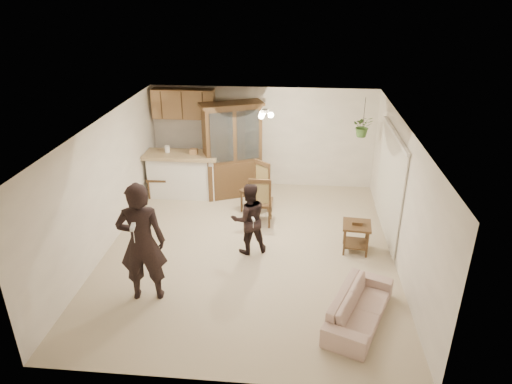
# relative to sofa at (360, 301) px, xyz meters

# --- Properties ---
(floor) EXTENTS (6.50, 6.50, 0.00)m
(floor) POSITION_rel_sofa_xyz_m (-1.89, 1.87, -0.37)
(floor) COLOR #BEB08F
(floor) RESTS_ON ground
(ceiling) EXTENTS (5.50, 6.50, 0.02)m
(ceiling) POSITION_rel_sofa_xyz_m (-1.89, 1.87, 2.13)
(ceiling) COLOR white
(ceiling) RESTS_ON wall_back
(wall_back) EXTENTS (5.50, 0.02, 2.50)m
(wall_back) POSITION_rel_sofa_xyz_m (-1.89, 5.12, 0.88)
(wall_back) COLOR beige
(wall_back) RESTS_ON ground
(wall_front) EXTENTS (5.50, 0.02, 2.50)m
(wall_front) POSITION_rel_sofa_xyz_m (-1.89, -1.38, 0.88)
(wall_front) COLOR beige
(wall_front) RESTS_ON ground
(wall_left) EXTENTS (0.02, 6.50, 2.50)m
(wall_left) POSITION_rel_sofa_xyz_m (-4.64, 1.87, 0.88)
(wall_left) COLOR beige
(wall_left) RESTS_ON ground
(wall_right) EXTENTS (0.02, 6.50, 2.50)m
(wall_right) POSITION_rel_sofa_xyz_m (0.86, 1.87, 0.88)
(wall_right) COLOR beige
(wall_right) RESTS_ON ground
(breakfast_bar) EXTENTS (1.60, 0.55, 1.00)m
(breakfast_bar) POSITION_rel_sofa_xyz_m (-3.74, 4.22, 0.13)
(breakfast_bar) COLOR white
(breakfast_bar) RESTS_ON floor
(bar_top) EXTENTS (1.75, 0.70, 0.08)m
(bar_top) POSITION_rel_sofa_xyz_m (-3.74, 4.22, 0.68)
(bar_top) COLOR #A18661
(bar_top) RESTS_ON breakfast_bar
(upper_cabinets) EXTENTS (1.50, 0.34, 0.70)m
(upper_cabinets) POSITION_rel_sofa_xyz_m (-3.79, 4.94, 1.73)
(upper_cabinets) COLOR brown
(upper_cabinets) RESTS_ON wall_back
(vertical_blinds) EXTENTS (0.06, 2.30, 2.10)m
(vertical_blinds) POSITION_rel_sofa_xyz_m (0.82, 2.77, 0.73)
(vertical_blinds) COLOR beige
(vertical_blinds) RESTS_ON wall_right
(ceiling_fixture) EXTENTS (0.36, 0.36, 0.20)m
(ceiling_fixture) POSITION_rel_sofa_xyz_m (-1.69, 3.07, 2.03)
(ceiling_fixture) COLOR #FFE9BF
(ceiling_fixture) RESTS_ON ceiling
(hanging_plant) EXTENTS (0.43, 0.37, 0.48)m
(hanging_plant) POSITION_rel_sofa_xyz_m (0.41, 4.27, 1.48)
(hanging_plant) COLOR #356227
(hanging_plant) RESTS_ON ceiling
(plant_cord) EXTENTS (0.01, 0.01, 0.65)m
(plant_cord) POSITION_rel_sofa_xyz_m (0.41, 4.27, 1.81)
(plant_cord) COLOR black
(plant_cord) RESTS_ON ceiling
(sofa) EXTENTS (1.39, 2.01, 0.73)m
(sofa) POSITION_rel_sofa_xyz_m (0.00, 0.00, 0.00)
(sofa) COLOR beige
(sofa) RESTS_ON floor
(adult) EXTENTS (0.72, 0.54, 1.80)m
(adult) POSITION_rel_sofa_xyz_m (-3.42, 0.29, 0.53)
(adult) COLOR black
(adult) RESTS_ON floor
(child) EXTENTS (0.79, 0.71, 1.35)m
(child) POSITION_rel_sofa_xyz_m (-1.89, 1.83, 0.31)
(child) COLOR black
(child) RESTS_ON floor
(china_hutch) EXTENTS (1.54, 1.08, 2.28)m
(china_hutch) POSITION_rel_sofa_xyz_m (-2.56, 4.42, 0.76)
(china_hutch) COLOR #382514
(china_hutch) RESTS_ON floor
(side_table) EXTENTS (0.57, 0.57, 0.64)m
(side_table) POSITION_rel_sofa_xyz_m (0.16, 2.04, -0.07)
(side_table) COLOR #382514
(side_table) RESTS_ON floor
(chair_bar) EXTENTS (0.51, 0.51, 1.07)m
(chair_bar) POSITION_rel_sofa_xyz_m (-4.35, 4.16, -0.07)
(chair_bar) COLOR #382514
(chair_bar) RESTS_ON floor
(chair_hutch_left) EXTENTS (0.73, 0.73, 1.17)m
(chair_hutch_left) POSITION_rel_sofa_xyz_m (-1.94, 3.51, -0.04)
(chair_hutch_left) COLOR #382514
(chair_hutch_left) RESTS_ON floor
(chair_hutch_right) EXTENTS (0.51, 0.51, 1.12)m
(chair_hutch_right) POSITION_rel_sofa_xyz_m (-1.76, 2.99, -0.05)
(chair_hutch_right) COLOR #382514
(chair_hutch_right) RESTS_ON floor
(controller_adult) EXTENTS (0.08, 0.19, 0.05)m
(controller_adult) POSITION_rel_sofa_xyz_m (-3.34, -0.19, 1.21)
(controller_adult) COLOR white
(controller_adult) RESTS_ON adult
(controller_child) EXTENTS (0.08, 0.13, 0.04)m
(controller_child) POSITION_rel_sofa_xyz_m (-1.78, 1.52, 0.50)
(controller_child) COLOR white
(controller_child) RESTS_ON child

